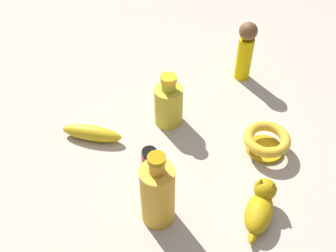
{
  "coord_description": "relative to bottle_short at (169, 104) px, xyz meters",
  "views": [
    {
      "loc": [
        0.76,
        -0.12,
        0.85
      ],
      "look_at": [
        0.0,
        0.0,
        0.08
      ],
      "focal_mm": 43.92,
      "sensor_mm": 36.0,
      "label": 1
    }
  ],
  "objects": [
    {
      "name": "nail_polish_jar",
      "position": [
        0.15,
        -0.07,
        -0.05
      ],
      "size": [
        0.04,
        0.04,
        0.04
      ],
      "color": "#9F2C1F",
      "rests_on": "ground"
    },
    {
      "name": "cat_figurine",
      "position": [
        0.35,
        0.16,
        -0.03
      ],
      "size": [
        0.14,
        0.11,
        0.09
      ],
      "color": "#B9940E",
      "rests_on": "ground"
    },
    {
      "name": "banana",
      "position": [
        0.04,
        -0.22,
        -0.05
      ],
      "size": [
        0.1,
        0.18,
        0.04
      ],
      "primitive_type": "ellipsoid",
      "rotation": [
        0.0,
        0.0,
        1.2
      ],
      "color": "gold",
      "rests_on": "ground"
    },
    {
      "name": "person_figure_adult",
      "position": [
        -0.17,
        0.27,
        0.04
      ],
      "size": [
        0.06,
        0.06,
        0.2
      ],
      "color": "yellow",
      "rests_on": "ground"
    },
    {
      "name": "bowl",
      "position": [
        0.15,
        0.24,
        -0.03
      ],
      "size": [
        0.13,
        0.13,
        0.06
      ],
      "color": "gold",
      "rests_on": "ground"
    },
    {
      "name": "ground",
      "position": [
        0.1,
        -0.02,
        -0.07
      ],
      "size": [
        2.0,
        2.0,
        0.0
      ],
      "primitive_type": "plane",
      "color": "#BCB29E"
    },
    {
      "name": "bottle_short",
      "position": [
        0.0,
        0.0,
        0.0
      ],
      "size": [
        0.08,
        0.08,
        0.16
      ],
      "color": "gold",
      "rests_on": "ground"
    },
    {
      "name": "bottle_tall",
      "position": [
        0.32,
        -0.07,
        0.02
      ],
      "size": [
        0.08,
        0.08,
        0.22
      ],
      "color": "gold",
      "rests_on": "ground"
    }
  ]
}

